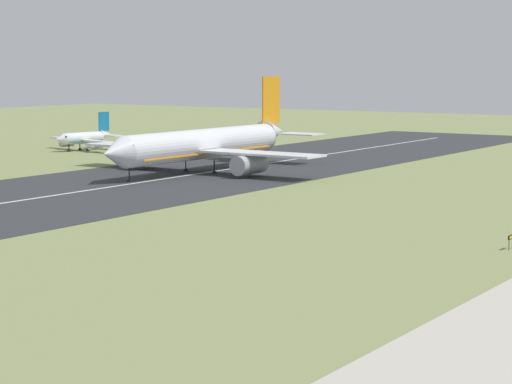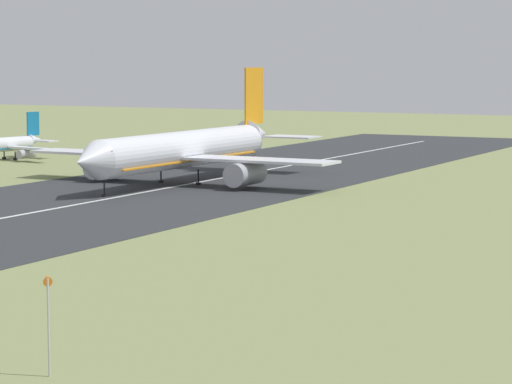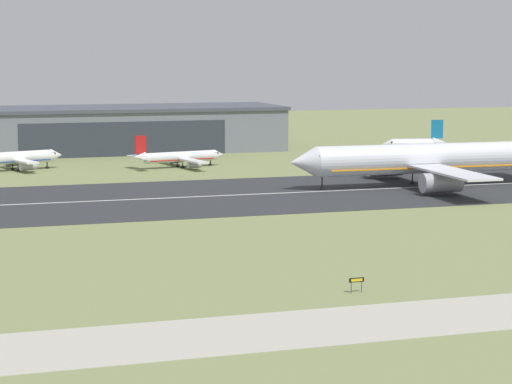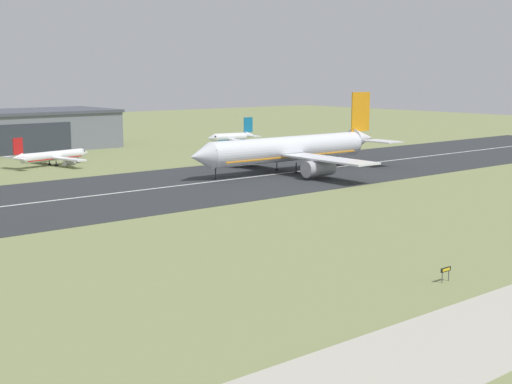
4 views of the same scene
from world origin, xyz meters
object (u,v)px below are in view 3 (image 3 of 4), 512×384
Objects in this scene: airplane_parked_west at (413,145)px; runway_sign at (357,281)px; airplane_parked_centre at (14,158)px; airplane_parked_east at (179,157)px; airplane_landing at (424,159)px.

airplane_parked_west reaches higher than runway_sign.
airplane_parked_east is (36.59, -4.52, -0.44)m from airplane_parked_centre.
runway_sign is (-47.30, -78.18, -4.02)m from airplane_landing.
airplane_parked_centre reaches higher than airplane_parked_east.
airplane_parked_west is 149.90m from runway_sign.
airplane_landing is 58.83m from airplane_parked_west.
runway_sign is at bearing -94.00° from airplane_parked_east.
runway_sign is at bearing -121.18° from airplane_landing.
airplane_parked_west is 14.22× the size of runway_sign.
airplane_landing is 91.47m from runway_sign.
airplane_parked_centre reaches higher than runway_sign.
airplane_landing is 32.67× the size of runway_sign.
airplane_landing reaches higher than runway_sign.
airplane_landing is at bearing -114.12° from airplane_parked_west.
airplane_parked_centre is (-99.21, -2.86, -0.16)m from airplane_parked_west.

